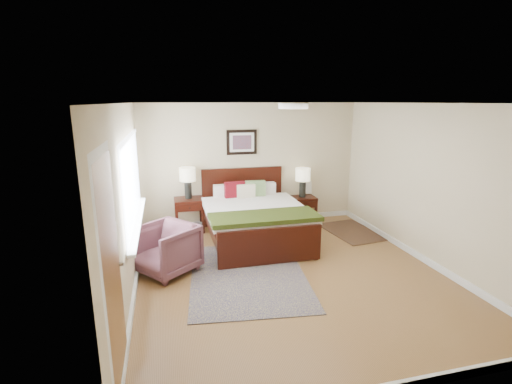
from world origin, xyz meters
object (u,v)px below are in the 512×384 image
bed (254,213)px  lamp_left (188,178)px  nightstand_left (189,205)px  nightstand_right (302,206)px  armchair (166,249)px  lamp_right (303,177)px  rug_persian (248,275)px

bed → lamp_left: (-1.12, 0.85, 0.54)m
nightstand_left → lamp_left: 0.55m
nightstand_right → lamp_left: size_ratio=0.91×
nightstand_right → nightstand_left: bearing=-179.8°
bed → armchair: size_ratio=2.67×
nightstand_left → lamp_right: 2.42m
nightstand_right → armchair: armchair is taller
lamp_left → rug_persian: bearing=-72.5°
lamp_right → rug_persian: bearing=-127.4°
nightstand_right → lamp_left: lamp_left is taller
lamp_left → nightstand_right: bearing=-0.3°
lamp_right → bed: bearing=-146.2°
lamp_left → rug_persian: 2.55m
nightstand_left → rug_persian: nightstand_left is taller
bed → armchair: 1.87m
nightstand_left → rug_persian: bearing=-72.3°
nightstand_right → armchair: size_ratio=0.68×
nightstand_right → rug_persian: nightstand_right is taller
rug_persian → lamp_right: bearing=59.3°
bed → armchair: (-1.59, -0.96, -0.17)m
lamp_left → lamp_right: size_ratio=1.00×
nightstand_right → bed: bearing=-146.5°
armchair → rug_persian: armchair is taller
bed → armchair: bed is taller
nightstand_left → armchair: bearing=-104.8°
nightstand_left → rug_persian: (0.70, -2.18, -0.53)m
bed → nightstand_left: (-1.12, 0.82, -0.00)m
nightstand_left → lamp_left: lamp_left is taller
nightstand_right → rug_persian: (-1.68, -2.19, -0.33)m
nightstand_left → armchair: size_ratio=0.81×
nightstand_right → rug_persian: 2.79m
lamp_right → armchair: (-2.85, -1.80, -0.60)m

